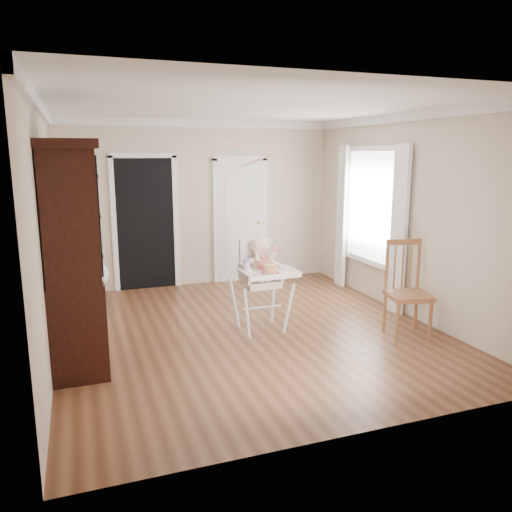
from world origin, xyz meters
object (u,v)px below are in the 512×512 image
object	(u,v)px
high_chair	(261,275)
china_cabinet	(74,255)
cake	(270,269)
sippy_cup	(247,265)
dining_chair	(407,292)

from	to	relation	value
high_chair	china_cabinet	world-z (taller)	china_cabinet
cake	china_cabinet	bearing A→B (deg)	178.17
sippy_cup	dining_chair	distance (m)	1.96
high_chair	cake	xyz separation A→B (m)	(-0.00, -0.30, 0.14)
cake	sippy_cup	xyz separation A→B (m)	(-0.23, 0.16, 0.03)
dining_chair	high_chair	bearing A→B (deg)	168.59
dining_chair	cake	bearing A→B (deg)	178.07
high_chair	sippy_cup	xyz separation A→B (m)	(-0.24, -0.14, 0.17)
china_cabinet	high_chair	bearing A→B (deg)	6.22
sippy_cup	china_cabinet	world-z (taller)	china_cabinet
high_chair	dining_chair	xyz separation A→B (m)	(1.59, -0.74, -0.17)
china_cabinet	dining_chair	bearing A→B (deg)	-7.83
sippy_cup	china_cabinet	bearing A→B (deg)	-177.32
china_cabinet	dining_chair	distance (m)	3.81
cake	dining_chair	distance (m)	1.68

